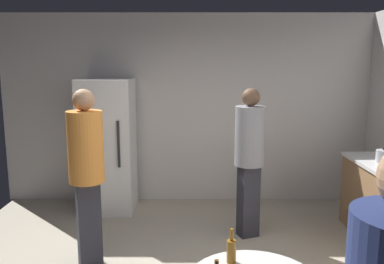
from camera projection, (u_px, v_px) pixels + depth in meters
name	position (u px, v px, depth m)	size (l,w,h in m)	color
wall_back	(189.00, 109.00, 5.74)	(5.32, 0.06, 2.70)	silver
refrigerator	(109.00, 146.00, 5.40)	(0.70, 0.68, 1.80)	white
beer_bottle_amber	(233.00, 250.00, 2.55)	(0.06, 0.06, 0.23)	#8C5919
person_in_orange_shirt	(88.00, 165.00, 3.82)	(0.45, 0.45, 1.77)	#2D2D38
person_in_gray_shirt	(251.00, 151.00, 4.52)	(0.44, 0.44, 1.73)	#2D2D38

